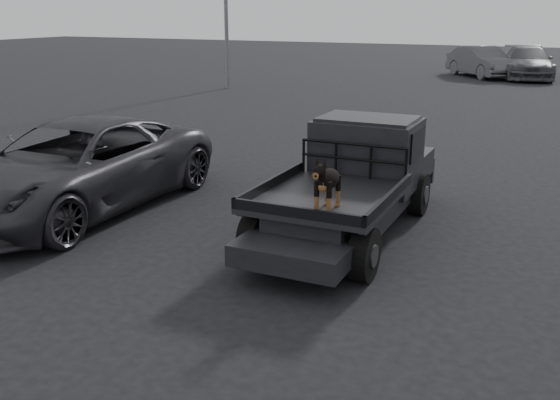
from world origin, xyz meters
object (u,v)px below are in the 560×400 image
at_px(flatbed_ute, 348,207).
at_px(distant_car_a, 482,62).
at_px(dog, 328,184).
at_px(distant_car_b, 527,63).
at_px(parked_suv, 76,167).

height_order(flatbed_ute, distant_car_a, distant_car_a).
relative_size(dog, distant_car_b, 0.13).
distance_m(flatbed_ute, parked_suv, 5.04).
height_order(parked_suv, distant_car_b, distant_car_b).
height_order(flatbed_ute, distant_car_b, distant_car_b).
xyz_separation_m(flatbed_ute, distant_car_a, (-1.57, 26.74, 0.37)).
relative_size(distant_car_a, distant_car_b, 0.87).
relative_size(dog, parked_suv, 0.13).
bearing_deg(parked_suv, dog, -8.47).
distance_m(distant_car_a, distant_car_b, 2.31).
xyz_separation_m(dog, distant_car_a, (-1.82, 28.35, -0.46)).
relative_size(flatbed_ute, distant_car_a, 1.08).
bearing_deg(dog, flatbed_ute, 98.63).
relative_size(dog, distant_car_a, 0.15).
xyz_separation_m(flatbed_ute, parked_suv, (-4.95, -0.87, 0.35)).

